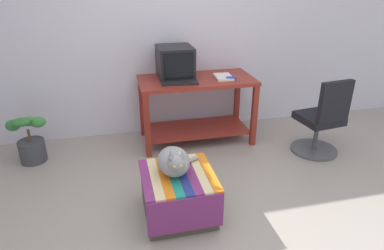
{
  "coord_description": "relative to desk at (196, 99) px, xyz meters",
  "views": [
    {
      "loc": [
        -0.68,
        -2.02,
        1.89
      ],
      "look_at": [
        -0.0,
        0.85,
        0.55
      ],
      "focal_mm": 31.6,
      "sensor_mm": 36.0,
      "label": 1
    }
  ],
  "objects": [
    {
      "name": "ground_plane",
      "position": [
        -0.23,
        -1.6,
        -0.53
      ],
      "size": [
        14.0,
        14.0,
        0.0
      ],
      "primitive_type": "plane",
      "color": "#9E9389"
    },
    {
      "name": "back_wall",
      "position": [
        -0.23,
        0.45,
        0.77
      ],
      "size": [
        8.0,
        0.1,
        2.6
      ],
      "primitive_type": "cube",
      "color": "silver",
      "rests_on": "ground_plane"
    },
    {
      "name": "desk",
      "position": [
        0.0,
        0.0,
        0.0
      ],
      "size": [
        1.32,
        0.65,
        0.78
      ],
      "rotation": [
        0.0,
        0.0,
        0.0
      ],
      "color": "maroon",
      "rests_on": "ground_plane"
    },
    {
      "name": "tv_monitor",
      "position": [
        -0.23,
        0.11,
        0.42
      ],
      "size": [
        0.39,
        0.43,
        0.36
      ],
      "rotation": [
        0.0,
        0.0,
        0.0
      ],
      "color": "black",
      "rests_on": "desk"
    },
    {
      "name": "keyboard",
      "position": [
        -0.23,
        -0.15,
        0.26
      ],
      "size": [
        0.41,
        0.19,
        0.02
      ],
      "primitive_type": "cube",
      "rotation": [
        0.0,
        0.0,
        -0.09
      ],
      "color": "black",
      "rests_on": "desk"
    },
    {
      "name": "book",
      "position": [
        0.31,
        -0.05,
        0.26
      ],
      "size": [
        0.2,
        0.29,
        0.03
      ],
      "primitive_type": "cube",
      "rotation": [
        0.0,
        0.0,
        -0.06
      ],
      "color": "white",
      "rests_on": "desk"
    },
    {
      "name": "ottoman_with_blanket",
      "position": [
        -0.49,
        -1.33,
        -0.33
      ],
      "size": [
        0.59,
        0.62,
        0.39
      ],
      "color": "#4C4238",
      "rests_on": "ground_plane"
    },
    {
      "name": "cat",
      "position": [
        -0.51,
        -1.31,
        -0.03
      ],
      "size": [
        0.38,
        0.38,
        0.28
      ],
      "rotation": [
        0.0,
        0.0,
        -0.01
      ],
      "color": "gray",
      "rests_on": "ottoman_with_blanket"
    },
    {
      "name": "potted_plant",
      "position": [
        -1.86,
        -0.09,
        -0.3
      ],
      "size": [
        0.4,
        0.31,
        0.54
      ],
      "color": "#3D3D42",
      "rests_on": "ground_plane"
    },
    {
      "name": "office_chair",
      "position": [
        1.26,
        -0.65,
        -0.14
      ],
      "size": [
        0.52,
        0.52,
        0.89
      ],
      "rotation": [
        0.0,
        0.0,
        3.27
      ],
      "color": "#4C4C51",
      "rests_on": "ground_plane"
    },
    {
      "name": "stapler",
      "position": [
        0.36,
        -0.16,
        0.27
      ],
      "size": [
        0.12,
        0.07,
        0.04
      ],
      "primitive_type": "cube",
      "rotation": [
        0.0,
        0.0,
        1.26
      ],
      "color": "#2342B7",
      "rests_on": "desk"
    },
    {
      "name": "pen",
      "position": [
        0.43,
        -0.02,
        0.25
      ],
      "size": [
        0.02,
        0.14,
        0.01
      ],
      "primitive_type": "cylinder",
      "rotation": [
        0.0,
        1.57,
        1.5
      ],
      "color": "#2351B2",
      "rests_on": "desk"
    }
  ]
}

